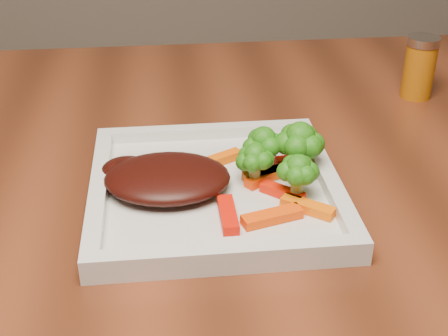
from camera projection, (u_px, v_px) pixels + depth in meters
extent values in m
cube|color=silver|center=(215.00, 193.00, 0.69)|extent=(0.27, 0.27, 0.01)
ellipsoid|color=#370A08|center=(167.00, 178.00, 0.68)|extent=(0.14, 0.12, 0.03)
cube|color=#F64304|center=(272.00, 217.00, 0.63)|extent=(0.07, 0.03, 0.01)
cube|color=#F86304|center=(308.00, 207.00, 0.64)|extent=(0.06, 0.05, 0.01)
cube|color=red|center=(228.00, 214.00, 0.63)|extent=(0.02, 0.06, 0.01)
cube|color=#F51C03|center=(297.00, 160.00, 0.73)|extent=(0.05, 0.02, 0.01)
cube|color=#F05A03|center=(222.00, 159.00, 0.73)|extent=(0.05, 0.04, 0.01)
cube|color=red|center=(283.00, 192.00, 0.67)|extent=(0.05, 0.04, 0.01)
cube|color=#D54F03|center=(270.00, 173.00, 0.70)|extent=(0.06, 0.03, 0.01)
cylinder|color=#9E5308|center=(420.00, 67.00, 0.91)|extent=(0.06, 0.06, 0.09)
cube|color=#FF3A04|center=(265.00, 177.00, 0.70)|extent=(0.05, 0.04, 0.01)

